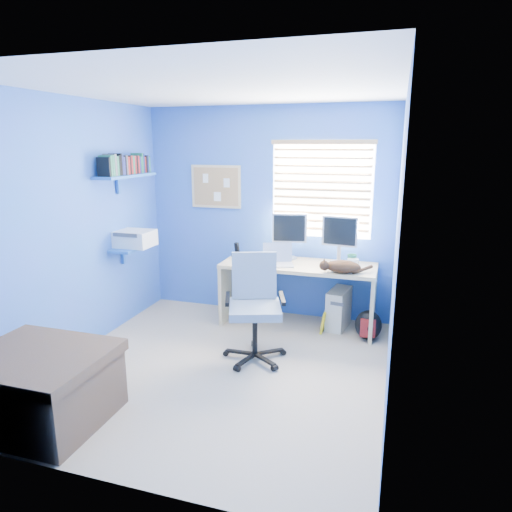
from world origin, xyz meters
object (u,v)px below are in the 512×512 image
(laptop, at_px, (278,256))
(tower_pc, at_px, (339,308))
(office_chair, at_px, (255,321))
(cat, at_px, (343,267))
(desk, at_px, (298,295))

(laptop, relative_size, tower_pc, 0.73)
(office_chair, bearing_deg, tower_pc, 55.69)
(cat, bearing_deg, office_chair, -152.41)
(tower_pc, bearing_deg, laptop, -152.81)
(desk, bearing_deg, office_chair, -103.90)
(laptop, bearing_deg, desk, 14.33)
(tower_pc, bearing_deg, office_chair, -115.18)
(desk, distance_m, tower_pc, 0.49)
(cat, height_order, tower_pc, cat)
(cat, relative_size, tower_pc, 0.83)
(office_chair, bearing_deg, cat, 43.12)
(desk, xyz_separation_m, office_chair, (-0.23, -0.93, 0.01))
(laptop, bearing_deg, cat, -26.05)
(tower_pc, xyz_separation_m, office_chair, (-0.69, -1.02, 0.16))
(laptop, xyz_separation_m, office_chair, (-0.03, -0.80, -0.47))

